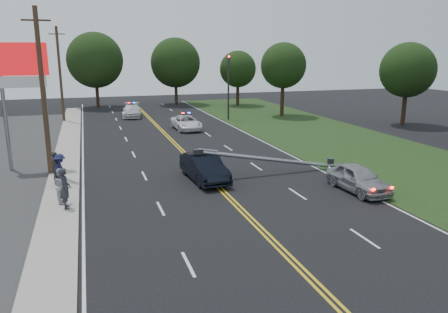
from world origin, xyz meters
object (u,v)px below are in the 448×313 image
object	(u,v)px
traffic_signal	(228,82)
bystander_a	(65,188)
emergency_b	(132,111)
bystander_c	(60,170)
bystander_d	(55,168)
bystander_b	(62,185)
utility_pole_far	(60,74)
pylon_sign	(22,76)
fallen_streetlight	(276,160)
utility_pole_mid	(43,93)
emergency_a	(186,123)
waiting_sedan	(358,178)
crashed_sedan	(204,167)

from	to	relation	value
traffic_signal	bystander_a	distance (m)	29.92
emergency_b	bystander_c	world-z (taller)	bystander_c
bystander_d	bystander_b	bearing A→B (deg)	178.93
utility_pole_far	emergency_b	world-z (taller)	utility_pole_far
pylon_sign	fallen_streetlight	size ratio (longest dim) A/B	0.85
utility_pole_mid	emergency_a	xyz separation A→B (m)	(11.59, 13.14, -4.41)
utility_pole_far	pylon_sign	bearing A→B (deg)	-93.72
emergency_b	fallen_streetlight	bearing A→B (deg)	-70.75
bystander_a	waiting_sedan	bearing A→B (deg)	-101.93
waiting_sedan	bystander_c	world-z (taller)	bystander_c
waiting_sedan	utility_pole_mid	bearing A→B (deg)	150.02
emergency_a	pylon_sign	bearing A→B (deg)	-142.02
fallen_streetlight	emergency_b	size ratio (longest dim) A/B	1.83
emergency_b	bystander_d	world-z (taller)	bystander_d
bystander_a	bystander_b	size ratio (longest dim) A/B	1.14
crashed_sedan	bystander_c	xyz separation A→B (m)	(-8.04, 0.99, 0.24)
fallen_streetlight	utility_pole_mid	size ratio (longest dim) A/B	0.94
waiting_sedan	bystander_a	distance (m)	15.22
pylon_sign	crashed_sedan	size ratio (longest dim) A/B	1.66
pylon_sign	bystander_a	distance (m)	10.41
utility_pole_mid	fallen_streetlight	bearing A→B (deg)	-16.64
utility_pole_mid	bystander_b	bearing A→B (deg)	-80.88
utility_pole_far	crashed_sedan	world-z (taller)	utility_pole_far
bystander_a	bystander_c	size ratio (longest dim) A/B	1.09
utility_pole_far	bystander_b	distance (m)	28.25
utility_pole_far	emergency_a	size ratio (longest dim) A/B	2.07
fallen_streetlight	utility_pole_far	distance (m)	29.54
emergency_a	emergency_b	bearing A→B (deg)	109.31
waiting_sedan	emergency_b	size ratio (longest dim) A/B	0.84
traffic_signal	bystander_a	bearing A→B (deg)	-123.34
crashed_sedan	waiting_sedan	size ratio (longest dim) A/B	1.12
emergency_a	emergency_b	size ratio (longest dim) A/B	0.94
pylon_sign	waiting_sedan	world-z (taller)	pylon_sign
utility_pole_mid	emergency_b	size ratio (longest dim) A/B	1.95
crashed_sedan	emergency_b	distance (m)	27.35
fallen_streetlight	utility_pole_mid	xyz separation A→B (m)	(-13.39, 4.00, 4.17)
bystander_a	bystander_b	distance (m)	0.96
pylon_sign	waiting_sedan	distance (m)	21.15
pylon_sign	emergency_b	xyz separation A→B (m)	(8.73, 21.34, -5.25)
waiting_sedan	traffic_signal	bearing A→B (deg)	85.01
bystander_b	bystander_a	bearing A→B (deg)	-171.41
pylon_sign	utility_pole_mid	xyz separation A→B (m)	(1.30, -2.00, -0.91)
bystander_a	bystander_d	world-z (taller)	bystander_a
pylon_sign	fallen_streetlight	distance (m)	16.66
bystander_d	emergency_a	bearing A→B (deg)	-44.09
pylon_sign	traffic_signal	distance (m)	24.75
utility_pole_far	emergency_a	distance (m)	15.24
pylon_sign	bystander_b	world-z (taller)	pylon_sign
traffic_signal	bystander_b	xyz separation A→B (m)	(-16.55, -23.93, -3.21)
fallen_streetlight	waiting_sedan	world-z (taller)	fallen_streetlight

